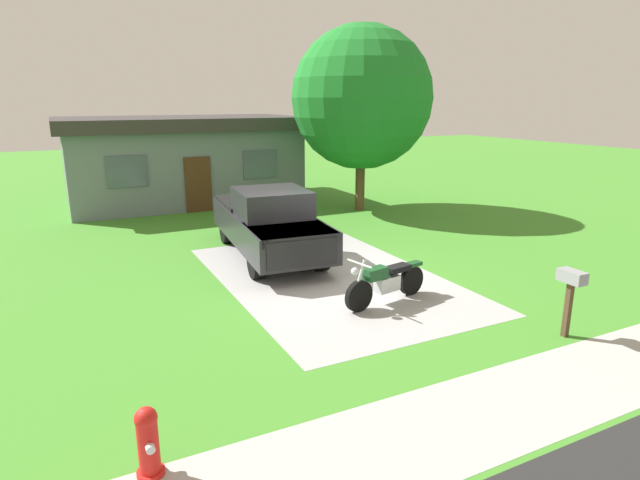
# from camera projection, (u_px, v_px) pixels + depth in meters

# --- Properties ---
(ground_plane) EXTENTS (80.00, 80.00, 0.00)m
(ground_plane) POSITION_uv_depth(u_px,v_px,m) (329.00, 278.00, 12.72)
(ground_plane) COLOR #41882A
(driveway_pad) EXTENTS (4.90, 7.73, 0.01)m
(driveway_pad) POSITION_uv_depth(u_px,v_px,m) (329.00, 277.00, 12.72)
(driveway_pad) COLOR #A2A2A2
(driveway_pad) RESTS_ON ground
(sidewalk_strip) EXTENTS (36.00, 1.80, 0.01)m
(sidewalk_strip) POSITION_uv_depth(u_px,v_px,m) (522.00, 400.00, 7.54)
(sidewalk_strip) COLOR #ABABA6
(sidewalk_strip) RESTS_ON ground
(motorcycle) EXTENTS (2.19, 0.80, 1.09)m
(motorcycle) POSITION_uv_depth(u_px,v_px,m) (386.00, 282.00, 11.03)
(motorcycle) COLOR black
(motorcycle) RESTS_ON ground
(pickup_truck) EXTENTS (2.50, 5.77, 1.90)m
(pickup_truck) POSITION_uv_depth(u_px,v_px,m) (268.00, 221.00, 14.40)
(pickup_truck) COLOR black
(pickup_truck) RESTS_ON ground
(fire_hydrant) EXTENTS (0.32, 0.40, 0.87)m
(fire_hydrant) POSITION_uv_depth(u_px,v_px,m) (148.00, 442.00, 5.93)
(fire_hydrant) COLOR red
(fire_hydrant) RESTS_ON ground
(mailbox) EXTENTS (0.26, 0.48, 1.26)m
(mailbox) POSITION_uv_depth(u_px,v_px,m) (571.00, 286.00, 9.32)
(mailbox) COLOR #4C3823
(mailbox) RESTS_ON ground
(shade_tree) EXTENTS (5.29, 5.29, 6.89)m
(shade_tree) POSITION_uv_depth(u_px,v_px,m) (362.00, 98.00, 19.52)
(shade_tree) COLOR brown
(shade_tree) RESTS_ON ground
(neighbor_house) EXTENTS (9.60, 5.60, 3.50)m
(neighbor_house) POSITION_uv_depth(u_px,v_px,m) (182.00, 159.00, 21.94)
(neighbor_house) COLOR slate
(neighbor_house) RESTS_ON ground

